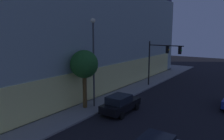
# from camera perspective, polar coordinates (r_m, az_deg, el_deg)

# --- Properties ---
(modern_building) EXTENTS (39.08, 22.34, 15.48)m
(modern_building) POSITION_cam_1_polar(r_m,az_deg,el_deg) (33.22, -15.47, 10.43)
(modern_building) COLOR #4C4C51
(modern_building) RESTS_ON ground
(traffic_light_far_corner) EXTENTS (0.52, 4.61, 5.78)m
(traffic_light_far_corner) POSITION_cam_1_polar(r_m,az_deg,el_deg) (28.45, 12.78, 3.77)
(traffic_light_far_corner) COLOR black
(traffic_light_far_corner) RESTS_ON sidewalk_corner
(street_lamp_sidewalk) EXTENTS (0.44, 0.44, 8.18)m
(street_lamp_sidewalk) POSITION_cam_1_polar(r_m,az_deg,el_deg) (20.21, -4.83, 4.58)
(street_lamp_sidewalk) COLOR #404040
(street_lamp_sidewalk) RESTS_ON sidewalk_corner
(sidewalk_tree) EXTENTS (2.55, 2.55, 5.36)m
(sidewalk_tree) POSITION_cam_1_polar(r_m,az_deg,el_deg) (20.06, -7.22, 1.35)
(sidewalk_tree) COLOR brown
(sidewalk_tree) RESTS_ON sidewalk_corner
(car_black) EXTENTS (4.27, 2.06, 1.60)m
(car_black) POSITION_cam_1_polar(r_m,az_deg,el_deg) (19.79, 2.16, -8.71)
(car_black) COLOR black
(car_black) RESTS_ON ground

